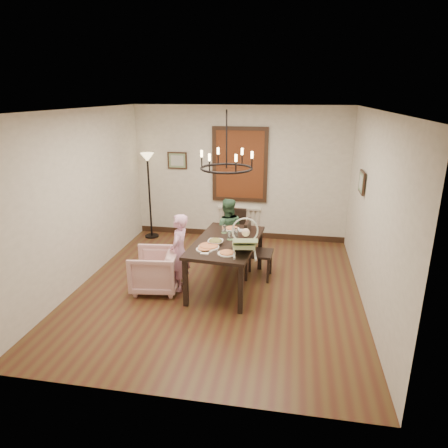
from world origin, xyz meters
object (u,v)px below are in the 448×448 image
(dining_table, at_px, (226,246))
(elderly_woman, at_px, (180,259))
(seated_man, at_px, (227,237))
(baby_bouncer, at_px, (244,242))
(drinking_glass, at_px, (229,236))
(chair_right, at_px, (259,250))
(armchair, at_px, (155,270))
(floor_lamp, at_px, (150,197))
(chair_far, at_px, (232,235))

(dining_table, xyz_separation_m, elderly_woman, (-0.71, -0.23, -0.19))
(seated_man, height_order, baby_bouncer, baby_bouncer)
(drinking_glass, bearing_deg, dining_table, -131.17)
(chair_right, relative_size, elderly_woman, 0.98)
(armchair, bearing_deg, chair_right, 108.24)
(elderly_woman, distance_m, floor_lamp, 2.64)
(chair_far, distance_m, elderly_woman, 1.49)
(chair_right, relative_size, floor_lamp, 0.56)
(dining_table, relative_size, baby_bouncer, 3.14)
(chair_right, relative_size, drinking_glass, 7.81)
(elderly_woman, bearing_deg, baby_bouncer, 79.06)
(dining_table, xyz_separation_m, chair_far, (-0.07, 1.12, -0.23))
(chair_right, xyz_separation_m, drinking_glass, (-0.45, -0.36, 0.35))
(drinking_glass, bearing_deg, elderly_woman, -159.89)
(seated_man, relative_size, drinking_glass, 7.89)
(dining_table, height_order, elderly_woman, elderly_woman)
(chair_far, bearing_deg, seated_man, -103.79)
(chair_far, bearing_deg, dining_table, -80.03)
(drinking_glass, bearing_deg, armchair, -161.75)
(chair_right, height_order, drinking_glass, chair_right)
(chair_far, bearing_deg, drinking_glass, -77.63)
(chair_far, relative_size, floor_lamp, 0.53)
(elderly_woman, distance_m, baby_bouncer, 1.18)
(elderly_woman, bearing_deg, seated_man, 156.20)
(elderly_woman, distance_m, seated_man, 1.29)
(elderly_woman, relative_size, drinking_glass, 8.01)
(armchair, bearing_deg, baby_bouncer, 77.36)
(chair_right, bearing_deg, baby_bouncer, 173.81)
(chair_right, bearing_deg, elderly_woman, 120.73)
(dining_table, relative_size, drinking_glass, 13.58)
(dining_table, xyz_separation_m, floor_lamp, (-2.02, 2.03, 0.19))
(armchair, height_order, seated_man, seated_man)
(elderly_woman, height_order, floor_lamp, floor_lamp)
(dining_table, relative_size, seated_man, 1.72)
(drinking_glass, bearing_deg, baby_bouncer, -60.03)
(elderly_woman, relative_size, floor_lamp, 0.58)
(armchair, distance_m, seated_man, 1.58)
(dining_table, xyz_separation_m, armchair, (-1.10, -0.33, -0.37))
(dining_table, xyz_separation_m, seated_man, (-0.14, 0.93, -0.19))
(chair_right, xyz_separation_m, baby_bouncer, (-0.14, -0.89, 0.47))
(armchair, xyz_separation_m, drinking_glass, (1.14, 0.38, 0.52))
(dining_table, bearing_deg, armchair, -158.40)
(chair_right, relative_size, armchair, 1.38)
(dining_table, distance_m, chair_far, 1.14)
(baby_bouncer, bearing_deg, armchair, 164.16)
(elderly_woman, relative_size, baby_bouncer, 1.85)
(chair_right, xyz_separation_m, elderly_woman, (-1.21, -0.63, 0.01))
(chair_far, xyz_separation_m, seated_man, (-0.07, -0.19, 0.03))
(chair_far, height_order, seated_man, seated_man)
(chair_right, relative_size, seated_man, 0.99)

